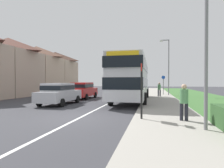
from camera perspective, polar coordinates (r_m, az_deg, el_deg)
ground_plane at (r=9.42m, az=-9.74°, el=-10.12°), size 120.00×120.00×0.00m
lane_marking_centre at (r=17.02m, az=0.47°, el=-5.21°), size 0.14×60.00×0.01m
pavement_near_side at (r=14.69m, az=15.13°, el=-5.97°), size 3.20×68.00×0.12m
double_decker_bus at (r=16.47m, az=6.03°, el=2.03°), size 2.80×10.44×3.70m
parked_car_silver at (r=14.93m, az=-15.83°, el=-2.59°), size 1.96×4.42×1.65m
parked_car_red at (r=19.60m, az=-8.93°, el=-1.74°), size 1.95×4.59×1.68m
pedestrian_at_stop at (r=8.48m, az=21.20°, el=-4.71°), size 0.34×0.34×1.67m
pedestrian_walking_away at (r=21.39m, az=14.27°, el=-1.40°), size 0.34×0.34×1.67m
bus_stop_sign at (r=8.37m, az=9.04°, el=-0.86°), size 0.09×0.52×2.60m
cycle_route_sign at (r=24.38m, az=15.45°, el=-0.08°), size 0.44×0.08×2.52m
street_lamp_near at (r=7.58m, az=26.18°, el=20.93°), size 1.14×0.20×7.69m
street_lamp_mid at (r=23.78m, az=16.72°, el=6.05°), size 1.14×0.20×6.88m
house_terrace_far_side at (r=28.44m, az=-25.40°, el=4.33°), size 6.62×22.43×7.16m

